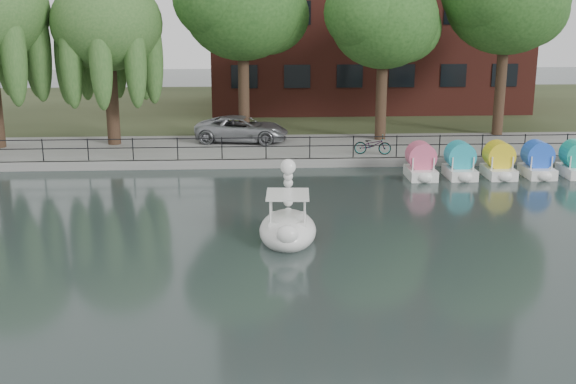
{
  "coord_description": "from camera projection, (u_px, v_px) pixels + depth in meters",
  "views": [
    {
      "loc": [
        -0.75,
        -18.92,
        7.53
      ],
      "look_at": [
        0.5,
        4.0,
        1.3
      ],
      "focal_mm": 45.0,
      "sensor_mm": 36.0,
      "label": 1
    }
  ],
  "objects": [
    {
      "name": "ground_plane",
      "position": [
        278.0,
        274.0,
        20.24
      ],
      "size": [
        120.0,
        120.0,
        0.0
      ],
      "primitive_type": "plane",
      "color": "#384846"
    },
    {
      "name": "promenade",
      "position": [
        265.0,
        150.0,
        35.61
      ],
      "size": [
        40.0,
        6.0,
        0.4
      ],
      "primitive_type": "cube",
      "color": "gray",
      "rests_on": "ground_plane"
    },
    {
      "name": "kerb",
      "position": [
        266.0,
        163.0,
        32.76
      ],
      "size": [
        40.0,
        0.25,
        0.4
      ],
      "primitive_type": "cube",
      "color": "gray",
      "rests_on": "ground_plane"
    },
    {
      "name": "land_strip",
      "position": [
        260.0,
        108.0,
        49.1
      ],
      "size": [
        60.0,
        22.0,
        0.36
      ],
      "primitive_type": "cube",
      "color": "#47512D",
      "rests_on": "ground_plane"
    },
    {
      "name": "railing",
      "position": [
        266.0,
        142.0,
        32.71
      ],
      "size": [
        32.0,
        0.05,
        1.0
      ],
      "color": "black",
      "rests_on": "promenade"
    },
    {
      "name": "willow_mid",
      "position": [
        107.0,
        24.0,
        34.59
      ],
      "size": [
        5.32,
        5.32,
        8.15
      ],
      "color": "#473323",
      "rests_on": "promenade"
    },
    {
      "name": "broadleaf_center",
      "position": [
        242.0,
        6.0,
        35.69
      ],
      "size": [
        6.0,
        6.0,
        9.25
      ],
      "color": "#473323",
      "rests_on": "promenade"
    },
    {
      "name": "broadleaf_right",
      "position": [
        384.0,
        20.0,
        35.75
      ],
      "size": [
        5.4,
        5.4,
        8.32
      ],
      "color": "#473323",
      "rests_on": "promenade"
    },
    {
      "name": "minivan",
      "position": [
        242.0,
        127.0,
        36.5
      ],
      "size": [
        3.22,
        5.67,
        1.49
      ],
      "primitive_type": "imported",
      "rotation": [
        0.0,
        0.0,
        1.42
      ],
      "color": "gray",
      "rests_on": "promenade"
    },
    {
      "name": "bicycle",
      "position": [
        373.0,
        144.0,
        33.62
      ],
      "size": [
        0.87,
        1.79,
        1.0
      ],
      "primitive_type": "imported",
      "rotation": [
        0.0,
        0.0,
        1.41
      ],
      "color": "gray",
      "rests_on": "promenade"
    },
    {
      "name": "swan_boat",
      "position": [
        288.0,
        224.0,
        22.99
      ],
      "size": [
        2.0,
        3.04,
        2.44
      ],
      "rotation": [
        0.0,
        0.0,
        -0.07
      ],
      "color": "white",
      "rests_on": "ground_plane"
    },
    {
      "name": "pedal_boat_row",
      "position": [
        537.0,
        163.0,
        31.12
      ],
      "size": [
        11.35,
        1.7,
        1.4
      ],
      "color": "white",
      "rests_on": "ground_plane"
    }
  ]
}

